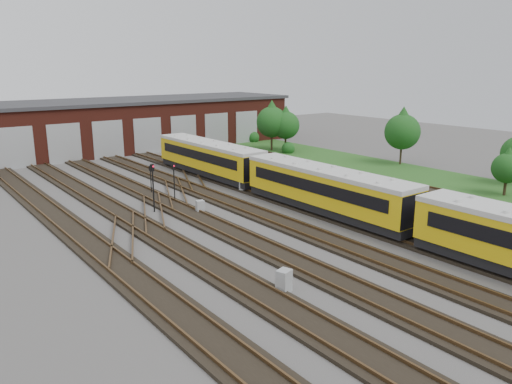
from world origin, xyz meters
TOP-DOWN VIEW (x-y plane):
  - ground at (0.00, 0.00)m, footprint 120.00×120.00m
  - track_network at (-0.17, 0.59)m, footprint 30.40×70.00m
  - maintenance_shed at (-0.01, 39.97)m, footprint 51.00×12.50m
  - grass_verge at (19.00, 10.00)m, footprint 8.00×55.00m
  - metro_train at (2.00, 2.27)m, footprint 2.75×47.04m
  - signal_mast_0 at (-4.94, 12.39)m, footprint 0.23×0.22m
  - signal_mast_1 at (-7.69, 10.45)m, footprint 0.31×0.30m
  - signal_mast_2 at (-5.54, 15.41)m, footprint 0.25×0.24m
  - signal_mast_3 at (4.63, 4.08)m, footprint 0.26×0.24m
  - relay_cabinet_0 at (-8.76, -5.76)m, footprint 0.82×0.75m
  - relay_cabinet_1 at (-5.11, 8.12)m, footprint 0.66×0.58m
  - relay_cabinet_2 at (1.15, 11.43)m, footprint 0.65×0.60m
  - relay_cabinet_3 at (9.36, 15.35)m, footprint 0.62×0.53m
  - relay_cabinet_4 at (4.24, 19.43)m, footprint 0.59×0.51m
  - tree_0 at (16.54, 26.56)m, footprint 3.88×3.88m
  - tree_1 at (17.86, 25.37)m, footprint 3.48×3.48m
  - tree_2 at (22.06, 10.83)m, footprint 3.84×3.84m
  - tree_3 at (17.83, -2.93)m, footprint 2.51×2.51m
  - bush_1 at (17.08, 23.94)m, footprint 1.61×1.61m
  - bush_2 at (19.28, 34.12)m, footprint 1.74×1.74m

SIDE VIEW (x-z plane):
  - ground at x=0.00m, z-range 0.00..0.00m
  - grass_verge at x=19.00m, z-range 0.00..0.05m
  - track_network at x=-0.17m, z-range -0.06..0.27m
  - relay_cabinet_4 at x=4.24m, z-range 0.00..0.87m
  - relay_cabinet_2 at x=1.15m, z-range 0.00..0.89m
  - relay_cabinet_1 at x=-5.11m, z-range 0.00..0.96m
  - relay_cabinet_3 at x=9.36m, z-range 0.00..0.97m
  - relay_cabinet_0 at x=-8.76m, z-range 0.00..1.14m
  - bush_1 at x=17.08m, z-range 0.00..1.61m
  - bush_2 at x=19.28m, z-range 0.00..1.74m
  - signal_mast_2 at x=-5.54m, z-range 0.36..2.82m
  - signal_mast_3 at x=4.63m, z-range 0.40..3.17m
  - signal_mast_0 at x=-4.94m, z-range 0.41..3.42m
  - metro_train at x=2.00m, z-range 0.37..3.48m
  - signal_mast_1 at x=-7.69m, z-range 0.49..4.12m
  - tree_3 at x=17.83m, z-range 0.59..4.75m
  - maintenance_shed at x=-0.01m, z-range 0.03..6.38m
  - tree_1 at x=17.86m, z-range 0.82..6.58m
  - tree_2 at x=22.06m, z-range 0.91..7.27m
  - tree_0 at x=16.54m, z-range 0.92..7.35m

